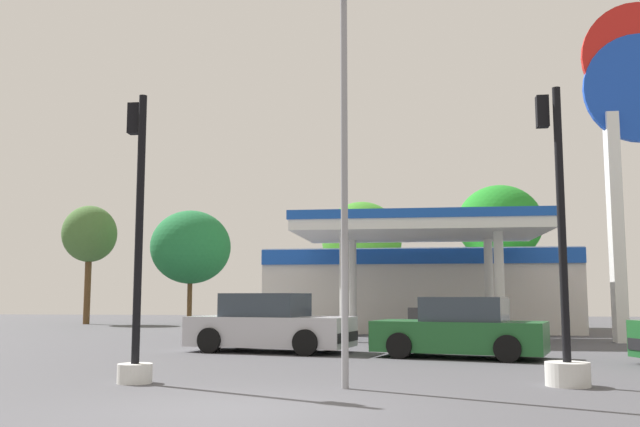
% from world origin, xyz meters
% --- Properties ---
extents(ground_plane, '(90.00, 90.00, 0.00)m').
position_xyz_m(ground_plane, '(0.00, 0.00, 0.00)').
color(ground_plane, '#47474C').
rests_on(ground_plane, ground).
extents(gas_station, '(12.77, 12.27, 4.27)m').
position_xyz_m(gas_station, '(2.65, 21.27, 1.95)').
color(gas_station, beige).
rests_on(gas_station, ground).
extents(car_1, '(4.44, 2.76, 1.48)m').
position_xyz_m(car_1, '(3.53, 8.48, 0.67)').
color(car_1, black).
rests_on(car_1, ground).
extents(car_2, '(4.70, 2.71, 1.58)m').
position_xyz_m(car_2, '(-1.49, 9.66, 0.72)').
color(car_2, black).
rests_on(car_2, ground).
extents(traffic_signal_0, '(0.74, 0.74, 5.16)m').
position_xyz_m(traffic_signal_0, '(4.93, 3.19, 1.35)').
color(traffic_signal_0, silver).
rests_on(traffic_signal_0, ground).
extents(traffic_signal_1, '(0.63, 0.66, 5.14)m').
position_xyz_m(traffic_signal_1, '(-2.46, 2.63, 1.76)').
color(traffic_signal_1, silver).
rests_on(traffic_signal_1, ground).
extents(tree_0, '(2.93, 2.93, 6.43)m').
position_xyz_m(tree_0, '(-15.12, 26.84, 4.84)').
color(tree_0, brown).
rests_on(tree_0, ground).
extents(tree_1, '(4.26, 4.26, 6.07)m').
position_xyz_m(tree_1, '(-9.38, 26.86, 4.11)').
color(tree_1, brown).
rests_on(tree_1, ground).
extents(tree_2, '(4.04, 4.04, 6.27)m').
position_xyz_m(tree_2, '(-0.15, 26.07, 4.29)').
color(tree_2, brown).
rests_on(tree_2, ground).
extents(tree_3, '(4.17, 4.17, 6.97)m').
position_xyz_m(tree_3, '(6.69, 25.98, 5.05)').
color(tree_3, brown).
rests_on(tree_3, ground).
extents(corner_streetlamp, '(0.24, 1.48, 6.84)m').
position_xyz_m(corner_streetlamp, '(1.27, 2.17, 4.12)').
color(corner_streetlamp, gray).
rests_on(corner_streetlamp, ground).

